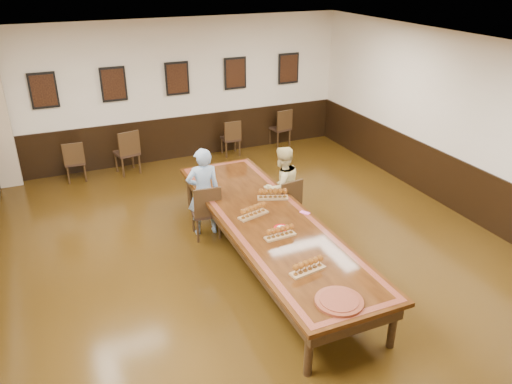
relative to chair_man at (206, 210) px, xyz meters
name	(u,v)px	position (x,y,z in m)	size (l,w,h in m)	color
floor	(269,262)	(0.64, -1.18, -0.50)	(8.00, 10.00, 0.02)	black
ceiling	(271,54)	(0.64, -1.18, 2.72)	(8.00, 10.00, 0.02)	white
wall_back	(177,91)	(0.64, 3.83, 1.11)	(8.00, 0.02, 3.20)	beige
wall_right	(479,133)	(4.65, -1.18, 1.11)	(0.02, 10.00, 3.20)	beige
chair_man	(206,210)	(0.00, 0.00, 0.00)	(0.46, 0.50, 0.98)	black
chair_woman	(285,202)	(1.39, -0.23, -0.02)	(0.44, 0.48, 0.93)	black
spare_chair_a	(75,160)	(-1.81, 3.39, -0.04)	(0.42, 0.46, 0.89)	black
spare_chair_b	(126,151)	(-0.72, 3.35, 0.01)	(0.47, 0.51, 1.01)	black
spare_chair_c	(230,137)	(1.78, 3.50, -0.05)	(0.41, 0.45, 0.88)	black
spare_chair_d	(280,127)	(3.18, 3.64, -0.01)	(0.45, 0.49, 0.95)	black
person_man	(203,192)	(0.01, 0.10, 0.29)	(0.57, 0.37, 1.56)	#487BB4
person_woman	(282,186)	(1.37, -0.13, 0.24)	(0.73, 0.56, 1.46)	beige
pink_phone	(305,213)	(1.24, -1.21, 0.27)	(0.08, 0.15, 0.01)	#F953B3
wainscoting	(269,234)	(0.64, -1.18, 0.01)	(8.00, 10.00, 1.00)	black
conference_table	(269,228)	(0.64, -1.18, 0.12)	(1.40, 5.00, 0.76)	black
posters	(177,78)	(0.64, 3.76, 1.41)	(6.14, 0.04, 0.74)	black
flight_a	(253,211)	(0.46, -0.98, 0.35)	(0.52, 0.28, 0.19)	olive
flight_b	(273,194)	(1.00, -0.55, 0.35)	(0.53, 0.32, 0.19)	olive
flight_c	(280,232)	(0.56, -1.72, 0.34)	(0.47, 0.17, 0.17)	olive
flight_d	(308,266)	(0.50, -2.63, 0.35)	(0.51, 0.23, 0.18)	olive
red_plate_grp	(281,228)	(0.68, -1.50, 0.27)	(0.22, 0.22, 0.03)	#AA0B0D
carved_platter	(339,301)	(0.53, -3.33, 0.28)	(0.58, 0.58, 0.05)	#5A2012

